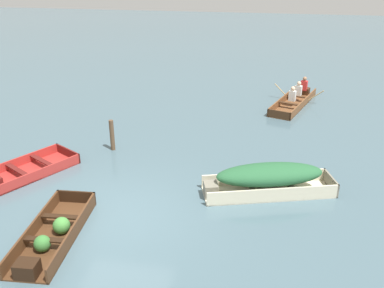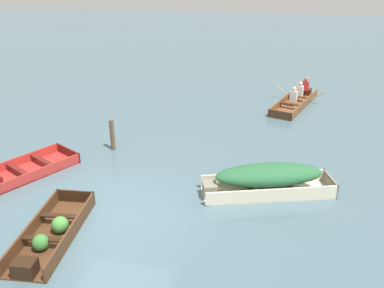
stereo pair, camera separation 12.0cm
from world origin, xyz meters
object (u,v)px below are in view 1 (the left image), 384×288
at_px(dinghy_dark_varnish_foreground, 52,236).
at_px(skiff_cream_near_moored, 268,177).
at_px(rowboat_wooden_brown_with_crew, 295,99).
at_px(mooring_post, 112,135).
at_px(skiff_red_mid_moored, 27,171).

xyz_separation_m(dinghy_dark_varnish_foreground, skiff_cream_near_moored, (4.79, 3.03, 0.33)).
height_order(rowboat_wooden_brown_with_crew, mooring_post, mooring_post).
bearing_deg(mooring_post, skiff_red_mid_moored, -132.95).
distance_m(skiff_cream_near_moored, mooring_post, 5.48).
height_order(skiff_red_mid_moored, mooring_post, mooring_post).
bearing_deg(mooring_post, dinghy_dark_varnish_foreground, -86.28).
bearing_deg(rowboat_wooden_brown_with_crew, mooring_post, -136.40).
height_order(skiff_cream_near_moored, rowboat_wooden_brown_with_crew, rowboat_wooden_brown_with_crew).
bearing_deg(skiff_cream_near_moored, mooring_post, 159.01).
bearing_deg(skiff_red_mid_moored, rowboat_wooden_brown_with_crew, 44.46).
relative_size(skiff_red_mid_moored, mooring_post, 2.80).
bearing_deg(mooring_post, rowboat_wooden_brown_with_crew, 43.60).
xyz_separation_m(dinghy_dark_varnish_foreground, skiff_red_mid_moored, (-2.27, 2.90, -0.05)).
distance_m(dinghy_dark_varnish_foreground, skiff_cream_near_moored, 5.68).
xyz_separation_m(rowboat_wooden_brown_with_crew, mooring_post, (-6.18, -5.88, 0.32)).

